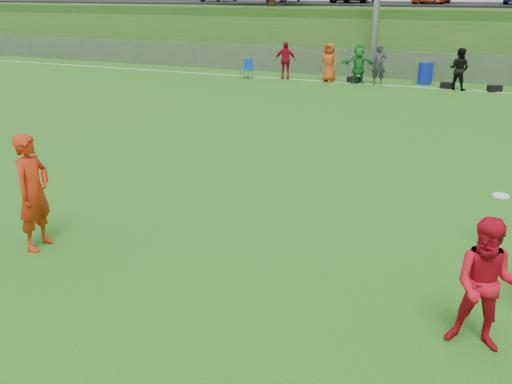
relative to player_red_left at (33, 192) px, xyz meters
The scene contains 12 objects.
ground 3.62m from the player_red_left, 12.71° to the left, with size 120.00×120.00×0.00m, color #286715.
sideline_far 19.10m from the player_red_left, 79.69° to the left, with size 60.00×0.10×0.01m, color white.
fence 21.05m from the player_red_left, 80.66° to the left, with size 58.00×0.06×1.30m.
berm 31.96m from the player_red_left, 83.86° to the left, with size 120.00×18.00×3.00m, color #1C5016.
parking_lot 34.01m from the player_red_left, 84.22° to the left, with size 120.00×12.00×0.10m, color black.
spectator_row 18.78m from the player_red_left, 88.20° to the left, with size 8.66×0.96×1.69m.
gear_bags 19.39m from the player_red_left, 76.96° to the left, with size 7.42×0.50×0.26m.
player_red_left is the anchor object (origin of this frame).
player_red_center 6.65m from the player_red_left, ahead, with size 0.77×0.60×1.59m, color red.
frisbee 7.29m from the player_red_left, 23.36° to the left, with size 0.27×0.27×0.02m.
recycling_bin 20.02m from the player_red_left, 80.96° to the left, with size 0.63×0.63×0.94m, color #0F21A7.
camp_chair 18.86m from the player_red_left, 104.62° to the left, with size 0.50×0.51×0.87m.
Camera 1 is at (3.16, -7.02, 3.91)m, focal length 40.00 mm.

